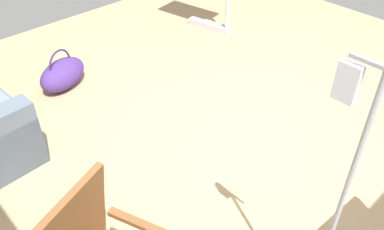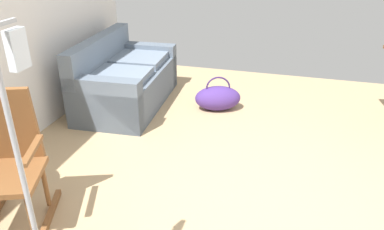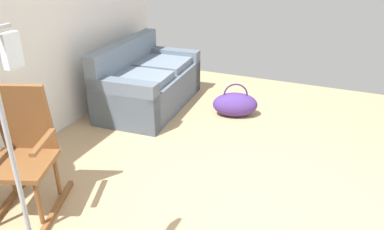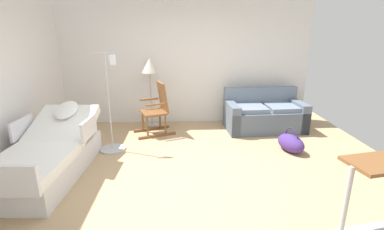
# 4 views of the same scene
# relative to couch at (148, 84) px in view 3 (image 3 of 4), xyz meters

# --- Properties ---
(ground_plane) EXTENTS (6.66, 6.66, 0.00)m
(ground_plane) POSITION_rel_couch_xyz_m (-1.67, -1.85, -0.31)
(ground_plane) COLOR tan
(couch) EXTENTS (1.65, 0.95, 0.85)m
(couch) POSITION_rel_couch_xyz_m (0.00, 0.00, 0.00)
(couch) COLOR slate
(couch) RESTS_ON ground
(rocking_chair) EXTENTS (0.88, 0.71, 1.05)m
(rocking_chair) POSITION_rel_couch_xyz_m (-2.24, -0.14, 0.20)
(rocking_chair) COLOR brown
(rocking_chair) RESTS_ON ground
(duffel_bag) EXTENTS (0.49, 0.64, 0.43)m
(duffel_bag) POSITION_rel_couch_xyz_m (0.15, -1.16, -0.15)
(duffel_bag) COLOR #472D7A
(duffel_bag) RESTS_ON ground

